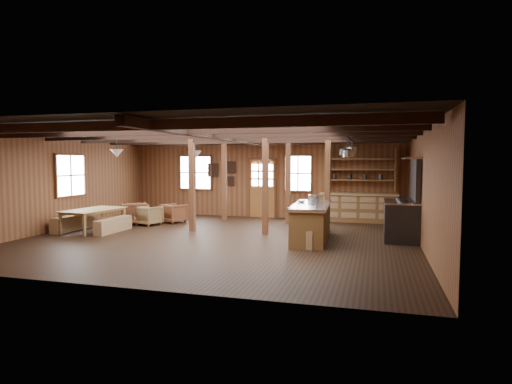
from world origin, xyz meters
TOP-DOWN VIEW (x-y plane):
  - room at (0.00, 0.00)m, footprint 10.04×9.04m
  - ceiling_joists at (0.00, 0.18)m, footprint 9.80×8.82m
  - timber_posts at (0.52, 2.08)m, footprint 3.95×2.35m
  - back_door at (0.00, 4.45)m, footprint 1.02×0.08m
  - window_back_left at (-2.60, 4.46)m, footprint 1.32×0.06m
  - window_back_right at (1.30, 4.46)m, footprint 1.02×0.06m
  - window_left at (-4.96, 0.50)m, footprint 0.14×1.24m
  - notice_boards at (-1.50, 4.46)m, footprint 1.08×0.03m
  - back_counter at (3.40, 4.20)m, footprint 2.55×0.60m
  - pendant_lamps at (-2.25, 1.00)m, footprint 1.86×2.36m
  - pot_rack at (3.31, 0.34)m, footprint 0.39×3.00m
  - kitchen_island at (2.36, 0.39)m, footprint 1.00×2.54m
  - step_stool at (2.38, -0.63)m, footprint 0.52×0.39m
  - commercial_range at (4.64, 1.18)m, footprint 0.88×1.73m
  - dining_table at (-3.90, 0.17)m, footprint 1.19×1.92m
  - bench_wall at (-4.65, 0.17)m, footprint 0.30×1.61m
  - bench_aisle at (-3.28, 0.17)m, footprint 0.28×1.48m
  - armchair_a at (-3.53, 1.67)m, footprint 1.08×1.09m
  - armchair_b at (-2.47, 2.37)m, footprint 0.90×0.91m
  - armchair_c at (-3.00, 1.65)m, footprint 0.82×0.84m
  - counter_pot at (2.33, 1.08)m, footprint 0.30×0.30m
  - bowl at (2.05, 0.74)m, footprint 0.30×0.30m

SIDE VIEW (x-z plane):
  - bench_aisle at x=-3.28m, z-range 0.00..0.41m
  - step_stool at x=2.38m, z-range 0.00..0.43m
  - bench_wall at x=-4.65m, z-range 0.00..0.44m
  - armchair_c at x=-3.00m, z-range 0.00..0.62m
  - armchair_b at x=-2.47m, z-range 0.00..0.63m
  - dining_table at x=-3.90m, z-range 0.00..0.64m
  - armchair_a at x=-3.53m, z-range 0.00..0.72m
  - kitchen_island at x=2.36m, z-range -0.12..1.08m
  - back_counter at x=3.40m, z-range -0.62..1.83m
  - commercial_range at x=4.64m, z-range -0.39..1.74m
  - back_door at x=0.00m, z-range -0.19..1.96m
  - bowl at x=2.05m, z-range 0.94..1.00m
  - counter_pot at x=2.33m, z-range 0.94..1.12m
  - room at x=0.00m, z-range -0.02..2.82m
  - timber_posts at x=0.52m, z-range 0.00..2.80m
  - window_back_left at x=-2.60m, z-range 0.94..2.26m
  - window_back_right at x=1.30m, z-range 0.94..2.26m
  - window_left at x=-4.96m, z-range 0.94..2.26m
  - notice_boards at x=-1.50m, z-range 1.19..2.09m
  - pendant_lamps at x=-2.25m, z-range 1.92..2.58m
  - pot_rack at x=3.31m, z-range 2.06..2.50m
  - ceiling_joists at x=0.00m, z-range 2.59..2.77m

